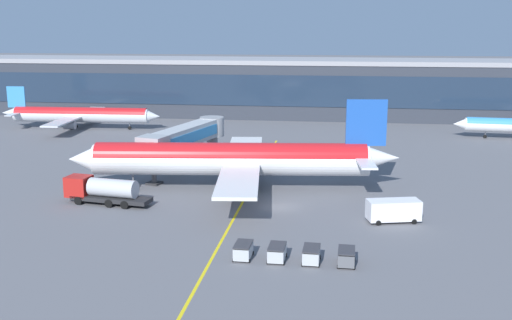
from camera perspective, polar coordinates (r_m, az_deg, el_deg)
ground_plane at (r=73.79m, az=2.27°, el=-4.39°), size 700.00×700.00×0.00m
apron_lead_in_line at (r=76.24m, az=-1.17°, el=-3.82°), size 0.74×80.00×0.01m
terminal_building at (r=145.54m, az=0.67°, el=6.81°), size 175.81×16.71×13.37m
main_airliner at (r=80.66m, az=-2.18°, el=0.10°), size 43.94×34.87×12.03m
jet_bridge at (r=91.96m, az=-6.43°, el=2.23°), size 8.74×21.20×6.78m
fuel_tanker at (r=76.86m, az=-14.13°, el=-2.73°), size 11.05×4.10×3.25m
lavatory_truck at (r=69.70m, az=12.80°, el=-4.52°), size 6.18×3.61×2.50m
baggage_cart_0 at (r=58.00m, az=-1.20°, el=-8.43°), size 1.70×2.70×1.48m
baggage_cart_1 at (r=57.54m, az=1.97°, el=-8.61°), size 1.70×2.70×1.48m
baggage_cart_2 at (r=57.25m, az=5.19°, el=-8.77°), size 1.70×2.70×1.48m
baggage_cart_3 at (r=57.14m, az=8.43°, el=-8.90°), size 1.70×2.70×1.48m
commuter_jet_far at (r=132.13m, az=-16.09°, el=4.08°), size 33.87×26.88×8.72m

